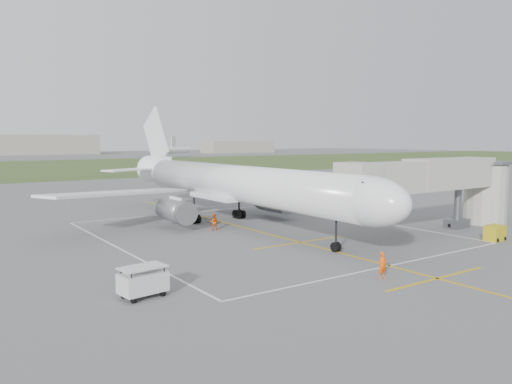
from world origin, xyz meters
TOP-DOWN VIEW (x-y plane):
  - ground at (0.00, 0.00)m, footprint 700.00×700.00m
  - grass_strip at (0.00, 130.00)m, footprint 700.00×120.00m
  - apron_markings at (0.00, -5.82)m, footprint 28.20×60.00m
  - airliner at (-0.00, 0.75)m, footprint 38.93×46.75m
  - jet_bridge at (15.72, -13.50)m, footprint 23.40×5.00m
  - gpu_unit at (14.89, -19.34)m, footprint 1.92×1.40m
  - baggage_cart at (-17.31, -16.75)m, footprint 2.78×1.89m
  - ramp_worker_nose at (-2.86, -21.86)m, footprint 0.67×0.47m
  - ramp_worker_wing at (-3.22, -0.35)m, footprint 0.96×0.86m

SIDE VIEW (x-z plane):
  - ground at x=0.00m, z-range 0.00..0.00m
  - apron_markings at x=0.00m, z-range 0.00..0.01m
  - grass_strip at x=0.00m, z-range 0.00..0.02m
  - gpu_unit at x=14.89m, z-range -0.01..1.39m
  - ramp_worker_wing at x=-3.22m, z-range 0.00..1.63m
  - ramp_worker_nose at x=-2.86m, z-range 0.00..1.75m
  - baggage_cart at x=-17.31m, z-range 0.02..1.83m
  - airliner at x=0.00m, z-range -2.37..11.15m
  - jet_bridge at x=15.72m, z-range 1.14..8.34m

